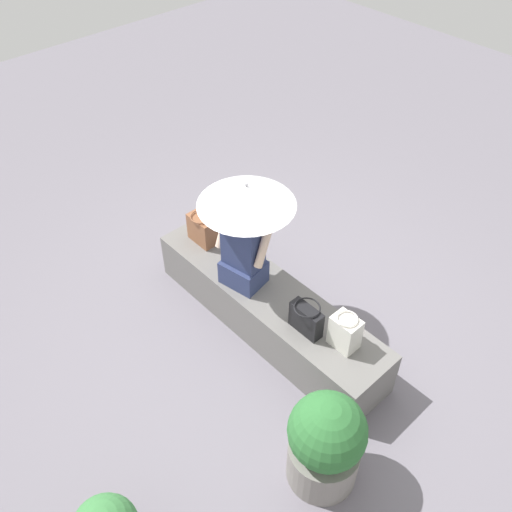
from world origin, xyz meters
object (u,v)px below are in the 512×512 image
Objects in this scene: parasol at (246,195)px; planter_near at (326,442)px; shoulder_bag_spare at (345,332)px; person_seated at (243,248)px; handbag_black at (202,229)px; tote_bag_canvas at (306,319)px.

planter_near is at bearing 157.06° from parasol.
shoulder_bag_spare is 0.85m from planter_near.
person_seated is at bearing 74.84° from parasol.
person_seated is 1.07m from shoulder_bag_spare.
parasol is 1.86m from planter_near.
shoulder_bag_spare is (-1.68, -0.03, 0.01)m from handbag_black.
person_seated is at bearing -0.42° from tote_bag_canvas.
person_seated is at bearing 173.45° from handbag_black.
person_seated is 0.88× the size of parasol.
planter_near is at bearing 162.73° from handbag_black.
parasol reaches higher than planter_near.
tote_bag_canvas is at bearing 176.70° from handbag_black.
shoulder_bag_spare reaches higher than tote_bag_canvas.
shoulder_bag_spare is (-0.30, -0.11, 0.01)m from tote_bag_canvas.
handbag_black is 0.35× the size of planter_near.
tote_bag_canvas is (-1.39, 0.08, -0.01)m from handbag_black.
shoulder_bag_spare is at bearing -174.08° from person_seated.
handbag_black is at bearing 1.11° from shoulder_bag_spare.
person_seated reaches higher than tote_bag_canvas.
parasol is at bearing -3.24° from tote_bag_canvas.
planter_near is (-0.45, 0.70, -0.18)m from shoulder_bag_spare.
person_seated is 1.07× the size of planter_near.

